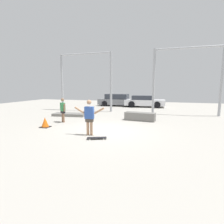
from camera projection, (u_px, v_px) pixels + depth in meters
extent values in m
plane|color=#B2ADA3|center=(108.00, 130.00, 8.89)|extent=(36.00, 36.00, 0.00)
cylinder|color=tan|center=(88.00, 127.00, 8.02)|extent=(0.12, 0.12, 0.76)
cylinder|color=tan|center=(91.00, 127.00, 7.98)|extent=(0.12, 0.12, 0.76)
cube|color=#4C4238|center=(89.00, 120.00, 7.96)|extent=(0.36, 0.21, 0.17)
cube|color=#3359B2|center=(89.00, 113.00, 7.91)|extent=(0.42, 0.23, 0.55)
sphere|color=tan|center=(89.00, 102.00, 7.84)|extent=(0.21, 0.21, 0.21)
cylinder|color=tan|center=(80.00, 110.00, 8.00)|extent=(0.49, 0.13, 0.33)
cylinder|color=tan|center=(99.00, 111.00, 7.79)|extent=(0.49, 0.13, 0.33)
cube|color=black|center=(97.00, 138.00, 7.38)|extent=(0.85, 0.50, 0.01)
cylinder|color=silver|center=(103.00, 138.00, 7.52)|extent=(0.06, 0.05, 0.05)
cylinder|color=silver|center=(104.00, 139.00, 7.30)|extent=(0.06, 0.05, 0.05)
cylinder|color=silver|center=(90.00, 138.00, 7.47)|extent=(0.06, 0.05, 0.05)
cylinder|color=silver|center=(90.00, 140.00, 7.26)|extent=(0.06, 0.05, 0.05)
cube|color=slate|center=(140.00, 116.00, 11.47)|extent=(2.03, 0.86, 0.53)
cube|color=slate|center=(69.00, 115.00, 13.32)|extent=(2.56, 1.25, 0.20)
cylinder|color=#A5A8AD|center=(62.00, 83.00, 16.66)|extent=(0.20, 0.20, 5.20)
cylinder|color=#A5A8AD|center=(111.00, 82.00, 15.27)|extent=(0.20, 0.20, 5.20)
cylinder|color=#A5A8AD|center=(85.00, 54.00, 15.61)|extent=(4.89, 0.16, 0.16)
cylinder|color=#A5A8AD|center=(154.00, 82.00, 14.24)|extent=(0.20, 0.20, 5.20)
cylinder|color=#A5A8AD|center=(222.00, 81.00, 12.85)|extent=(0.20, 0.20, 5.20)
cylinder|color=#A5A8AD|center=(188.00, 48.00, 13.18)|extent=(4.89, 0.16, 0.16)
cube|color=slate|center=(119.00, 102.00, 20.25)|extent=(4.59, 1.80, 0.64)
cube|color=#2D333D|center=(117.00, 96.00, 20.22)|extent=(2.53, 1.65, 0.57)
cylinder|color=black|center=(132.00, 103.00, 20.70)|extent=(0.61, 0.22, 0.61)
cylinder|color=black|center=(129.00, 104.00, 19.04)|extent=(0.61, 0.22, 0.61)
cylinder|color=black|center=(109.00, 102.00, 21.51)|extent=(0.61, 0.22, 0.61)
cylinder|color=black|center=(105.00, 104.00, 19.85)|extent=(0.61, 0.22, 0.61)
cube|color=white|center=(145.00, 102.00, 19.16)|extent=(4.36, 2.04, 0.62)
cube|color=#2D333D|center=(143.00, 97.00, 19.13)|extent=(2.43, 1.79, 0.45)
cylinder|color=black|center=(157.00, 103.00, 19.73)|extent=(0.69, 0.26, 0.68)
cylinder|color=black|center=(157.00, 105.00, 18.03)|extent=(0.69, 0.26, 0.68)
cylinder|color=black|center=(133.00, 103.00, 20.34)|extent=(0.69, 0.26, 0.68)
cylinder|color=black|center=(132.00, 104.00, 18.64)|extent=(0.69, 0.26, 0.68)
cylinder|color=#8C664C|center=(64.00, 117.00, 10.85)|extent=(0.12, 0.12, 0.71)
cylinder|color=#8C664C|center=(63.00, 116.00, 10.99)|extent=(0.12, 0.12, 0.71)
cube|color=black|center=(63.00, 112.00, 10.88)|extent=(0.39, 0.36, 0.16)
cube|color=#338C4C|center=(63.00, 107.00, 10.84)|extent=(0.44, 0.40, 0.51)
sphere|color=#8C664C|center=(62.00, 100.00, 10.77)|extent=(0.20, 0.20, 0.20)
cylinder|color=#8C664C|center=(64.00, 108.00, 10.61)|extent=(0.18, 0.17, 0.48)
cylinder|color=#8C664C|center=(61.00, 107.00, 11.06)|extent=(0.18, 0.17, 0.48)
cube|color=black|center=(45.00, 127.00, 9.58)|extent=(0.49, 0.49, 0.03)
cone|color=orange|center=(45.00, 122.00, 9.55)|extent=(0.39, 0.39, 0.52)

